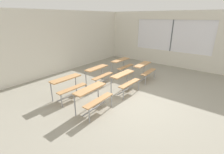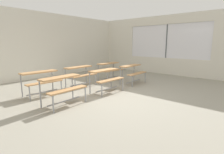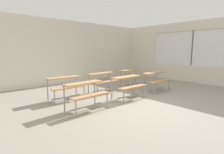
{
  "view_description": "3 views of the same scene",
  "coord_description": "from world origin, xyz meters",
  "px_view_note": "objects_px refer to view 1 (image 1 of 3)",
  "views": [
    {
      "loc": [
        -4.27,
        -2.5,
        2.7
      ],
      "look_at": [
        0.35,
        1.09,
        0.5
      ],
      "focal_mm": 25.78,
      "sensor_mm": 36.0,
      "label": 1
    },
    {
      "loc": [
        -3.8,
        -3.3,
        1.6
      ],
      "look_at": [
        1.07,
        0.85,
        0.36
      ],
      "focal_mm": 28.0,
      "sensor_mm": 36.0,
      "label": 2
    },
    {
      "loc": [
        -3.8,
        -3.3,
        1.6
      ],
      "look_at": [
        0.6,
        1.55,
        0.59
      ],
      "focal_mm": 28.0,
      "sensor_mm": 36.0,
      "label": 3
    }
  ],
  "objects_px": {
    "desk_bench_r1c2": "(122,63)",
    "desk_bench_r0c2": "(145,68)",
    "desk_bench_r0c0": "(93,94)",
    "desk_bench_r0c1": "(125,79)",
    "desk_bench_r1c1": "(99,72)",
    "desk_bench_r1c0": "(68,84)"
  },
  "relations": [
    {
      "from": "desk_bench_r0c2",
      "to": "desk_bench_r1c1",
      "type": "bearing_deg",
      "value": 140.95
    },
    {
      "from": "desk_bench_r0c2",
      "to": "desk_bench_r1c0",
      "type": "bearing_deg",
      "value": 156.72
    },
    {
      "from": "desk_bench_r0c0",
      "to": "desk_bench_r0c2",
      "type": "height_order",
      "value": "same"
    },
    {
      "from": "desk_bench_r0c1",
      "to": "desk_bench_r1c0",
      "type": "xyz_separation_m",
      "value": [
        -1.58,
        1.28,
        0.0
      ]
    },
    {
      "from": "desk_bench_r0c0",
      "to": "desk_bench_r1c0",
      "type": "distance_m",
      "value": 1.25
    },
    {
      "from": "desk_bench_r0c1",
      "to": "desk_bench_r1c2",
      "type": "bearing_deg",
      "value": 39.48
    },
    {
      "from": "desk_bench_r1c0",
      "to": "desk_bench_r1c2",
      "type": "distance_m",
      "value": 3.2
    },
    {
      "from": "desk_bench_r0c0",
      "to": "desk_bench_r0c1",
      "type": "distance_m",
      "value": 1.65
    },
    {
      "from": "desk_bench_r0c1",
      "to": "desk_bench_r0c2",
      "type": "relative_size",
      "value": 1.0
    },
    {
      "from": "desk_bench_r0c2",
      "to": "desk_bench_r1c1",
      "type": "relative_size",
      "value": 1.01
    },
    {
      "from": "desk_bench_r0c2",
      "to": "desk_bench_r1c2",
      "type": "height_order",
      "value": "same"
    },
    {
      "from": "desk_bench_r0c0",
      "to": "desk_bench_r1c0",
      "type": "bearing_deg",
      "value": 85.58
    },
    {
      "from": "desk_bench_r0c0",
      "to": "desk_bench_r1c0",
      "type": "height_order",
      "value": "same"
    },
    {
      "from": "desk_bench_r1c1",
      "to": "desk_bench_r1c2",
      "type": "height_order",
      "value": "same"
    },
    {
      "from": "desk_bench_r0c2",
      "to": "desk_bench_r1c0",
      "type": "height_order",
      "value": "same"
    },
    {
      "from": "desk_bench_r1c2",
      "to": "desk_bench_r1c0",
      "type": "bearing_deg",
      "value": -179.27
    },
    {
      "from": "desk_bench_r1c1",
      "to": "desk_bench_r1c2",
      "type": "relative_size",
      "value": 0.99
    },
    {
      "from": "desk_bench_r0c1",
      "to": "desk_bench_r0c2",
      "type": "xyz_separation_m",
      "value": [
        1.58,
        0.02,
        0.0
      ]
    },
    {
      "from": "desk_bench_r1c1",
      "to": "desk_bench_r0c2",
      "type": "bearing_deg",
      "value": -37.92
    },
    {
      "from": "desk_bench_r0c1",
      "to": "desk_bench_r1c0",
      "type": "distance_m",
      "value": 2.03
    },
    {
      "from": "desk_bench_r1c2",
      "to": "desk_bench_r0c2",
      "type": "bearing_deg",
      "value": -89.93
    },
    {
      "from": "desk_bench_r0c2",
      "to": "desk_bench_r0c1",
      "type": "bearing_deg",
      "value": 179.01
    }
  ]
}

